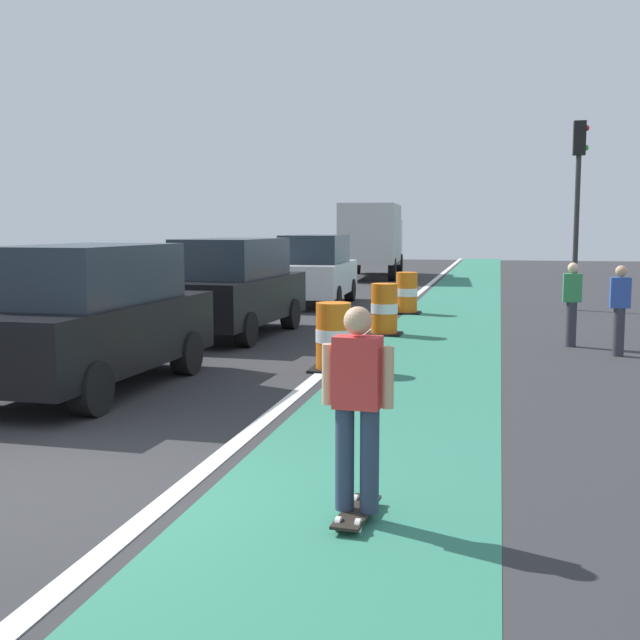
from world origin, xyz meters
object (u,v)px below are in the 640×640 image
traffic_light_corner (578,181)px  parked_suv_second (233,287)px  skateboarder_on_lane (357,406)px  traffic_barrel_mid (384,310)px  traffic_barrel_front (333,337)px  delivery_truck_down_block (373,236)px  pedestrian_waiting (572,302)px  traffic_barrel_back (407,293)px  parked_suv_third (315,270)px  parked_suv_nearest (90,317)px  pedestrian_crossing (620,308)px

traffic_light_corner → parked_suv_second: bearing=-136.7°
skateboarder_on_lane → traffic_barrel_mid: (-1.32, 10.90, -0.38)m
parked_suv_second → traffic_barrel_front: size_ratio=4.30×
delivery_truck_down_block → pedestrian_waiting: 21.15m
traffic_barrel_mid → traffic_barrel_back: same height
parked_suv_third → traffic_barrel_front: bearing=-75.6°
parked_suv_nearest → traffic_barrel_front: (3.02, 2.25, -0.50)m
parked_suv_third → pedestrian_waiting: 9.63m
skateboarder_on_lane → parked_suv_second: 10.95m
traffic_barrel_front → traffic_barrel_mid: size_ratio=1.00×
traffic_light_corner → skateboarder_on_lane: bearing=-100.2°
delivery_truck_down_block → traffic_light_corner: traffic_light_corner is taller
parked_suv_nearest → delivery_truck_down_block: size_ratio=0.60×
delivery_truck_down_block → pedestrian_crossing: delivery_truck_down_block is taller
delivery_truck_down_block → traffic_barrel_back: bearing=-77.8°
skateboarder_on_lane → parked_suv_nearest: size_ratio=0.36×
parked_suv_nearest → traffic_barrel_front: bearing=36.7°
parked_suv_nearest → pedestrian_waiting: 9.03m
traffic_barrel_mid → pedestrian_crossing: pedestrian_crossing is taller
parked_suv_nearest → parked_suv_second: same height
skateboarder_on_lane → traffic_light_corner: 17.53m
parked_suv_second → delivery_truck_down_block: delivery_truck_down_block is taller
skateboarder_on_lane → traffic_barrel_mid: size_ratio=1.55×
traffic_barrel_mid → parked_suv_third: bearing=115.5°
traffic_light_corner → pedestrian_crossing: (0.07, -8.08, -2.64)m
parked_suv_third → traffic_barrel_back: 3.40m
parked_suv_second → pedestrian_crossing: (7.54, -1.05, -0.17)m
parked_suv_nearest → traffic_barrel_front: parked_suv_nearest is taller
delivery_truck_down_block → traffic_barrel_mid: bearing=-80.5°
traffic_barrel_front → pedestrian_waiting: 5.28m
parked_suv_second → pedestrian_waiting: (6.82, -0.06, -0.17)m
parked_suv_nearest → delivery_truck_down_block: (0.02, 25.72, 0.81)m
traffic_barrel_mid → traffic_light_corner: traffic_light_corner is taller
traffic_light_corner → parked_suv_nearest: bearing=-120.6°
traffic_barrel_back → traffic_light_corner: (4.40, 1.85, 2.97)m
parked_suv_second → traffic_barrel_back: bearing=59.3°
skateboarder_on_lane → pedestrian_waiting: 10.26m
parked_suv_second → parked_suv_third: bearing=88.4°
pedestrian_waiting → traffic_barrel_back: bearing=125.5°
delivery_truck_down_block → traffic_light_corner: bearing=-59.5°
skateboarder_on_lane → pedestrian_crossing: size_ratio=1.05×
delivery_truck_down_block → traffic_light_corner: 15.03m
traffic_barrel_front → parked_suv_third: bearing=104.4°
skateboarder_on_lane → parked_suv_third: parked_suv_third is taller
parked_suv_third → traffic_barrel_mid: bearing=-64.5°
parked_suv_second → traffic_light_corner: size_ratio=0.92×
parked_suv_third → parked_suv_second: bearing=-91.6°
parked_suv_second → traffic_barrel_back: size_ratio=4.30×
traffic_barrel_front → pedestrian_crossing: bearing=28.5°
pedestrian_crossing → traffic_barrel_front: bearing=-151.5°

